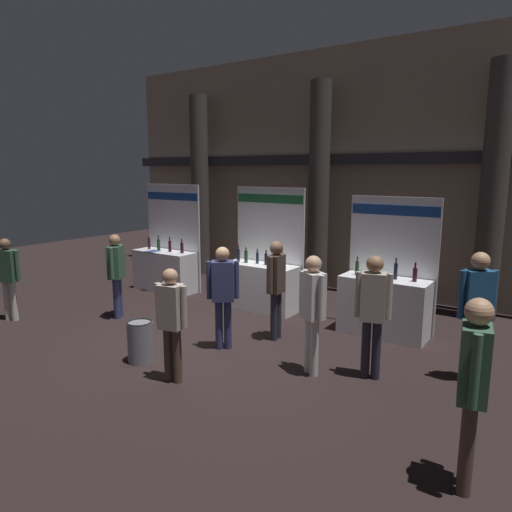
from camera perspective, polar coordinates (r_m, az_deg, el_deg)
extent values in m
plane|color=black|center=(8.14, -5.88, -10.34)|extent=(25.06, 25.06, 0.00)
cube|color=gray|center=(11.59, 9.34, 10.19)|extent=(12.53, 0.25, 5.71)
cube|color=#2D2D33|center=(11.32, 8.71, 11.65)|extent=(12.53, 0.20, 0.24)
cylinder|color=#423D38|center=(13.06, -6.93, 8.46)|extent=(0.49, 0.49, 4.88)
cylinder|color=#423D38|center=(10.98, 7.72, 8.07)|extent=(0.49, 0.49, 4.88)
cylinder|color=#423D38|center=(9.88, 27.18, 6.75)|extent=(0.49, 0.49, 4.88)
cube|color=white|center=(11.45, -11.18, -1.81)|extent=(1.61, 0.60, 0.97)
cube|color=white|center=(11.55, -10.11, 2.33)|extent=(1.69, 0.04, 2.56)
cube|color=navy|center=(11.43, -10.35, 7.25)|extent=(1.64, 0.01, 0.18)
cylinder|color=black|center=(11.75, -13.03, 1.49)|extent=(0.06, 0.06, 0.26)
cylinder|color=black|center=(11.72, -13.06, 2.28)|extent=(0.03, 0.03, 0.06)
cylinder|color=gold|center=(11.72, -13.07, 2.47)|extent=(0.03, 0.03, 0.02)
cylinder|color=#19381E|center=(11.47, -11.91, 1.33)|extent=(0.07, 0.07, 0.27)
cylinder|color=#19381E|center=(11.44, -11.95, 2.20)|extent=(0.03, 0.03, 0.09)
cylinder|color=black|center=(11.44, -11.96, 2.46)|extent=(0.03, 0.03, 0.02)
cylinder|color=black|center=(11.24, -10.56, 1.18)|extent=(0.07, 0.07, 0.26)
cylinder|color=black|center=(11.22, -10.59, 2.04)|extent=(0.03, 0.03, 0.08)
cylinder|color=red|center=(11.21, -10.60, 2.29)|extent=(0.03, 0.03, 0.02)
cylinder|color=black|center=(11.00, -9.11, 0.98)|extent=(0.08, 0.08, 0.24)
cylinder|color=black|center=(10.97, -9.13, 1.82)|extent=(0.03, 0.03, 0.08)
cylinder|color=black|center=(10.96, -9.14, 2.08)|extent=(0.03, 0.03, 0.02)
cube|color=#334772|center=(11.38, -12.61, 0.59)|extent=(0.26, 0.34, 0.01)
cube|color=white|center=(9.71, 0.58, -3.83)|extent=(1.57, 0.60, 0.97)
cube|color=white|center=(9.83, 1.69, 1.03)|extent=(1.65, 0.04, 2.54)
cube|color=#1E6638|center=(9.69, 1.65, 7.07)|extent=(1.61, 0.01, 0.18)
cylinder|color=black|center=(9.89, -2.20, 0.08)|extent=(0.07, 0.07, 0.26)
cylinder|color=black|center=(9.86, -2.21, 1.08)|extent=(0.03, 0.03, 0.09)
cylinder|color=red|center=(9.85, -2.21, 1.38)|extent=(0.03, 0.03, 0.02)
cylinder|color=#19381E|center=(9.76, -1.24, -0.08)|extent=(0.07, 0.07, 0.26)
cylinder|color=#19381E|center=(9.73, -1.24, 0.87)|extent=(0.03, 0.03, 0.07)
cylinder|color=gold|center=(9.72, -1.24, 1.12)|extent=(0.03, 0.03, 0.02)
cylinder|color=black|center=(9.67, 0.16, -0.27)|extent=(0.06, 0.06, 0.23)
cylinder|color=black|center=(9.64, 0.16, 0.64)|extent=(0.03, 0.03, 0.08)
cylinder|color=gold|center=(9.63, 0.16, 0.93)|extent=(0.03, 0.03, 0.02)
cylinder|color=black|center=(9.54, 1.23, -0.40)|extent=(0.07, 0.07, 0.23)
cylinder|color=black|center=(9.51, 1.24, 0.51)|extent=(0.03, 0.03, 0.08)
cylinder|color=gold|center=(9.50, 1.24, 0.79)|extent=(0.03, 0.03, 0.02)
cylinder|color=#472D14|center=(9.42, 2.41, -0.51)|extent=(0.06, 0.06, 0.25)
cylinder|color=#472D14|center=(9.39, 2.42, 0.42)|extent=(0.03, 0.03, 0.06)
cylinder|color=red|center=(9.38, 2.42, 0.66)|extent=(0.03, 0.03, 0.02)
cylinder|color=black|center=(9.20, 3.25, -0.77)|extent=(0.07, 0.07, 0.25)
cylinder|color=black|center=(9.17, 3.26, 0.20)|extent=(0.03, 0.03, 0.06)
cylinder|color=black|center=(9.16, 3.26, 0.45)|extent=(0.03, 0.03, 0.02)
cube|color=white|center=(8.51, 15.42, -6.06)|extent=(1.53, 0.60, 1.03)
cube|color=white|center=(8.66, 16.39, -1.05)|extent=(1.60, 0.04, 2.44)
cube|color=navy|center=(8.51, 16.68, 5.43)|extent=(1.56, 0.01, 0.18)
cylinder|color=#19381E|center=(8.53, 12.34, -1.46)|extent=(0.07, 0.07, 0.25)
cylinder|color=#19381E|center=(8.50, 12.38, -0.36)|extent=(0.03, 0.03, 0.09)
cylinder|color=gold|center=(8.49, 12.40, -0.01)|extent=(0.03, 0.03, 0.02)
cylinder|color=#19381E|center=(8.39, 14.50, -1.73)|extent=(0.07, 0.07, 0.25)
cylinder|color=#19381E|center=(8.35, 14.55, -0.64)|extent=(0.03, 0.03, 0.08)
cylinder|color=gold|center=(8.34, 14.56, -0.32)|extent=(0.03, 0.03, 0.02)
cylinder|color=black|center=(8.34, 16.81, -1.82)|extent=(0.07, 0.07, 0.28)
cylinder|color=black|center=(8.31, 16.88, -0.62)|extent=(0.03, 0.03, 0.08)
cylinder|color=black|center=(8.30, 16.90, -0.29)|extent=(0.03, 0.03, 0.02)
cylinder|color=black|center=(8.27, 18.97, -2.22)|extent=(0.08, 0.08, 0.23)
cylinder|color=black|center=(8.24, 19.04, -1.18)|extent=(0.03, 0.03, 0.08)
cylinder|color=black|center=(8.23, 19.06, -0.84)|extent=(0.03, 0.03, 0.02)
cylinder|color=slate|center=(7.39, -14.05, -10.25)|extent=(0.39, 0.39, 0.62)
torus|color=black|center=(7.29, -14.16, -7.89)|extent=(0.38, 0.38, 0.02)
cylinder|color=#47382D|center=(4.97, 24.53, -20.03)|extent=(0.12, 0.12, 0.88)
cylinder|color=#47382D|center=(4.84, 24.54, -20.90)|extent=(0.12, 0.12, 0.88)
cube|color=#33563D|center=(4.57, 25.30, -11.92)|extent=(0.30, 0.39, 0.69)
sphere|color=tan|center=(4.42, 25.78, -6.20)|extent=(0.24, 0.24, 0.24)
cylinder|color=#33563D|center=(4.77, 25.26, -10.75)|extent=(0.08, 0.08, 0.66)
cylinder|color=#33563D|center=(4.36, 25.38, -12.78)|extent=(0.08, 0.08, 0.66)
cylinder|color=navy|center=(7.66, -4.58, -8.42)|extent=(0.12, 0.12, 0.82)
cylinder|color=navy|center=(7.66, -3.50, -8.42)|extent=(0.12, 0.12, 0.82)
cube|color=navy|center=(7.45, -4.11, -3.08)|extent=(0.44, 0.42, 0.65)
sphere|color=tan|center=(7.36, -4.16, 0.26)|extent=(0.23, 0.23, 0.23)
cylinder|color=navy|center=(7.46, -5.82, -2.98)|extent=(0.08, 0.08, 0.62)
cylinder|color=navy|center=(7.45, -2.40, -2.94)|extent=(0.08, 0.08, 0.62)
cylinder|color=#47382D|center=(6.58, -9.69, -12.00)|extent=(0.12, 0.12, 0.77)
cylinder|color=#47382D|center=(6.65, -10.74, -11.78)|extent=(0.12, 0.12, 0.77)
cube|color=#ADA393|center=(6.39, -10.42, -6.14)|extent=(0.36, 0.30, 0.61)
sphere|color=tan|center=(6.28, -10.55, -2.49)|extent=(0.21, 0.21, 0.21)
cylinder|color=#ADA393|center=(6.28, -8.86, -6.24)|extent=(0.08, 0.08, 0.58)
cylinder|color=#ADA393|center=(6.50, -11.94, -5.78)|extent=(0.08, 0.08, 0.58)
cylinder|color=silver|center=(10.19, -27.67, -4.93)|extent=(0.12, 0.12, 0.78)
cylinder|color=silver|center=(10.29, -28.32, -4.84)|extent=(0.12, 0.12, 0.78)
cube|color=#33563D|center=(10.09, -28.33, -1.06)|extent=(0.43, 0.33, 0.62)
sphere|color=brown|center=(10.03, -28.54, 1.30)|extent=(0.21, 0.21, 0.21)
cylinder|color=#33563D|center=(9.93, -27.33, -1.05)|extent=(0.08, 0.08, 0.59)
cylinder|color=#47382D|center=(7.19, 25.69, -10.50)|extent=(0.12, 0.12, 0.88)
cylinder|color=#47382D|center=(7.11, 24.53, -10.62)|extent=(0.12, 0.12, 0.88)
cube|color=navy|center=(6.92, 25.62, -4.43)|extent=(0.40, 0.37, 0.70)
sphere|color=tan|center=(6.82, 25.93, -0.56)|extent=(0.24, 0.24, 0.24)
cylinder|color=navy|center=(7.02, 27.22, -4.22)|extent=(0.08, 0.08, 0.66)
cylinder|color=navy|center=(6.82, 23.99, -4.36)|extent=(0.08, 0.08, 0.66)
cylinder|color=navy|center=(9.55, -16.81, -5.06)|extent=(0.12, 0.12, 0.81)
cylinder|color=navy|center=(9.68, -16.50, -4.82)|extent=(0.12, 0.12, 0.81)
cube|color=#33563D|center=(9.45, -16.88, -0.71)|extent=(0.39, 0.44, 0.64)
sphere|color=#8C6647|center=(9.38, -17.02, 1.90)|extent=(0.22, 0.22, 0.22)
cylinder|color=#33563D|center=(9.24, -17.38, -0.89)|extent=(0.08, 0.08, 0.61)
cylinder|color=#33563D|center=(9.66, -16.41, -0.36)|extent=(0.08, 0.08, 0.61)
cylinder|color=#23232D|center=(8.01, 2.22, -7.50)|extent=(0.12, 0.12, 0.83)
cylinder|color=#23232D|center=(8.13, 2.71, -7.23)|extent=(0.12, 0.12, 0.83)
cube|color=#47382D|center=(7.88, 2.51, -2.22)|extent=(0.23, 0.33, 0.66)
sphere|color=brown|center=(7.79, 2.54, 0.99)|extent=(0.23, 0.23, 0.23)
cylinder|color=#47382D|center=(7.70, 1.81, -2.39)|extent=(0.08, 0.08, 0.62)
cylinder|color=#47382D|center=(8.05, 3.19, -1.83)|extent=(0.08, 0.08, 0.62)
cylinder|color=silver|center=(6.72, 7.18, -11.15)|extent=(0.12, 0.12, 0.84)
cylinder|color=silver|center=(6.83, 6.54, -10.77)|extent=(0.12, 0.12, 0.84)
cube|color=silver|center=(6.54, 7.00, -4.84)|extent=(0.41, 0.38, 0.66)
sphere|color=tan|center=(6.44, 7.09, -0.96)|extent=(0.23, 0.23, 0.23)
cylinder|color=silver|center=(6.37, 8.02, -5.14)|extent=(0.08, 0.08, 0.63)
cylinder|color=silver|center=(6.71, 6.04, -4.28)|extent=(0.08, 0.08, 0.63)
cylinder|color=#23232D|center=(6.79, 14.58, -11.13)|extent=(0.12, 0.12, 0.85)
cylinder|color=#23232D|center=(6.80, 13.36, -11.05)|extent=(0.12, 0.12, 0.85)
cube|color=#ADA393|center=(6.56, 14.26, -4.89)|extent=(0.39, 0.33, 0.67)
sphere|color=#8C6647|center=(6.45, 14.44, -0.96)|extent=(0.23, 0.23, 0.23)
cylinder|color=#ADA393|center=(6.54, 16.11, -4.86)|extent=(0.08, 0.08, 0.64)
cylinder|color=#ADA393|center=(6.57, 12.44, -4.63)|extent=(0.08, 0.08, 0.64)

